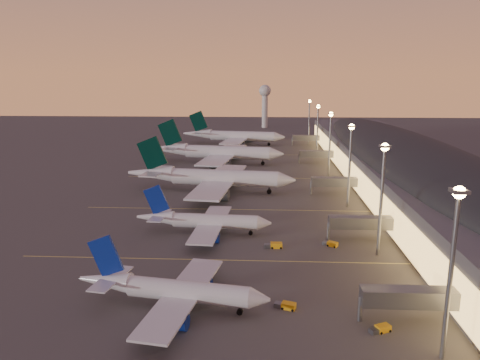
% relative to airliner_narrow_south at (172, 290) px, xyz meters
% --- Properties ---
extents(ground, '(700.00, 700.00, 0.00)m').
position_rel_airliner_narrow_south_xyz_m(ground, '(6.35, 26.97, -3.28)').
color(ground, '#413E3C').
extents(airliner_narrow_south, '(35.53, 32.09, 12.71)m').
position_rel_airliner_narrow_south_xyz_m(airliner_narrow_south, '(0.00, 0.00, 0.00)').
color(airliner_narrow_south, silver).
rests_on(airliner_narrow_south, ground).
extents(airliner_narrow_north, '(35.61, 31.85, 12.72)m').
position_rel_airliner_narrow_south_xyz_m(airliner_narrow_north, '(0.53, 39.81, 0.00)').
color(airliner_narrow_north, silver).
rests_on(airliner_narrow_north, ground).
extents(airliner_wide_near, '(60.36, 55.33, 19.31)m').
position_rel_airliner_narrow_south_xyz_m(airliner_wide_near, '(-2.77, 84.21, 1.69)').
color(airliner_wide_near, silver).
rests_on(airliner_wide_near, ground).
extents(airliner_wide_mid, '(63.31, 58.21, 20.27)m').
position_rel_airliner_narrow_south_xyz_m(airliner_wide_mid, '(-6.15, 137.09, 1.93)').
color(airliner_wide_mid, silver).
rests_on(airliner_wide_mid, ground).
extents(airliner_wide_far, '(60.77, 55.91, 19.46)m').
position_rel_airliner_narrow_south_xyz_m(airliner_wide_far, '(-1.92, 196.58, 1.73)').
color(airliner_wide_far, silver).
rests_on(airliner_wide_far, ground).
extents(terminal_building, '(56.35, 255.00, 17.46)m').
position_rel_airliner_narrow_south_xyz_m(terminal_building, '(68.19, 99.44, 5.50)').
color(terminal_building, '#4D4D52').
rests_on(terminal_building, ground).
extents(light_masts, '(2.20, 217.20, 25.90)m').
position_rel_airliner_narrow_south_xyz_m(light_masts, '(42.35, 91.97, 14.27)').
color(light_masts, slate).
rests_on(light_masts, ground).
extents(radar_tower, '(9.00, 9.00, 32.50)m').
position_rel_airliner_narrow_south_xyz_m(radar_tower, '(16.35, 286.97, 18.59)').
color(radar_tower, silver).
rests_on(radar_tower, ground).
extents(lane_markings, '(90.00, 180.36, 0.00)m').
position_rel_airliner_narrow_south_xyz_m(lane_markings, '(6.35, 66.97, -3.28)').
color(lane_markings, '#D8C659').
rests_on(lane_markings, ground).
extents(baggage_tug_a, '(4.02, 2.61, 1.12)m').
position_rel_airliner_narrow_south_xyz_m(baggage_tug_a, '(20.20, 0.64, -2.77)').
color(baggage_tug_a, '#F1A611').
rests_on(baggage_tug_a, ground).
extents(baggage_tug_b, '(3.78, 2.77, 1.05)m').
position_rel_airliner_narrow_south_xyz_m(baggage_tug_b, '(35.11, -6.32, -2.80)').
color(baggage_tug_b, '#F1A611').
rests_on(baggage_tug_b, ground).
extents(baggage_tug_c, '(3.82, 3.19, 1.09)m').
position_rel_airliner_narrow_south_xyz_m(baggage_tug_c, '(32.37, 32.14, -2.79)').
color(baggage_tug_c, '#F1A611').
rests_on(baggage_tug_c, ground).
extents(baggage_tug_d, '(4.29, 2.00, 1.26)m').
position_rel_airliner_narrow_south_xyz_m(baggage_tug_d, '(18.67, 30.16, -2.71)').
color(baggage_tug_d, '#F1A611').
rests_on(baggage_tug_d, ground).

